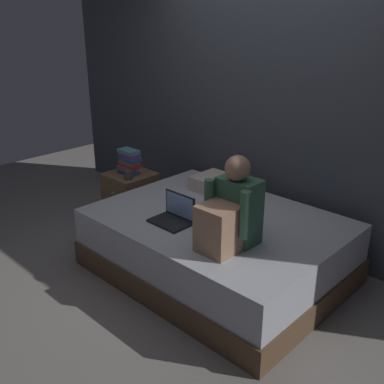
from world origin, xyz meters
TOP-DOWN VIEW (x-y plane):
  - ground_plane at (0.00, 0.00)m, footprint 8.00×8.00m
  - wall_back at (0.00, 1.20)m, footprint 5.60×0.10m
  - bed at (0.20, 0.30)m, footprint 2.00×1.50m
  - nightstand at (-1.10, 0.43)m, footprint 0.44×0.46m
  - person_sitting at (0.57, 0.00)m, footprint 0.39×0.44m
  - laptop at (0.01, -0.01)m, footprint 0.32×0.23m
  - pillow at (-0.12, 0.75)m, footprint 0.56×0.36m
  - book_stack at (-1.09, 0.43)m, footprint 0.23×0.16m
  - mug at (-0.97, 0.32)m, footprint 0.08×0.08m
  - clothes_pile at (-0.39, 0.71)m, footprint 0.24×0.17m

SIDE VIEW (x-z plane):
  - ground_plane at x=0.00m, z-range 0.00..0.00m
  - bed at x=0.20m, z-range 0.00..0.52m
  - nightstand at x=-1.10m, z-range 0.00..0.55m
  - clothes_pile at x=-0.39m, z-range 0.52..0.63m
  - laptop at x=0.01m, z-range 0.46..0.68m
  - pillow at x=-0.12m, z-range 0.52..0.65m
  - mug at x=-0.97m, z-range 0.55..0.64m
  - book_stack at x=-1.09m, z-range 0.55..0.80m
  - person_sitting at x=0.57m, z-range 0.44..1.10m
  - wall_back at x=0.00m, z-range 0.00..2.70m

